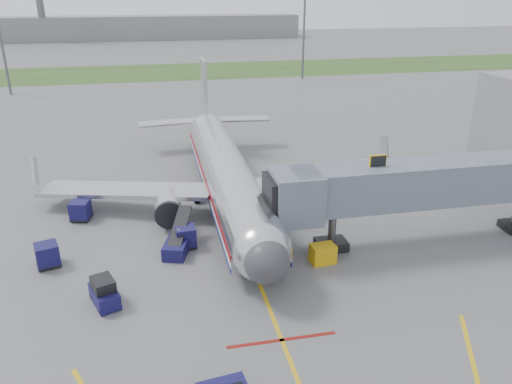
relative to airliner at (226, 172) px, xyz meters
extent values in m
plane|color=#565659|center=(0.00, -15.25, -2.65)|extent=(400.00, 400.00, 0.00)
cube|color=#2D4C1E|center=(0.00, 74.75, -2.64)|extent=(300.00, 25.00, 0.01)
cube|color=gold|center=(0.00, -17.25, -2.64)|extent=(0.25, 50.00, 0.01)
cube|color=maroon|center=(0.00, -19.25, -2.64)|extent=(6.00, 0.25, 0.01)
cylinder|color=silver|center=(0.00, -0.25, 0.05)|extent=(3.80, 28.00, 3.80)
sphere|color=silver|center=(0.00, -14.25, 0.05)|extent=(3.80, 3.80, 3.80)
sphere|color=#38383D|center=(0.00, -15.55, 0.05)|extent=(2.74, 2.74, 2.74)
cube|color=black|center=(0.00, -14.65, 0.60)|extent=(2.20, 1.20, 0.55)
cone|color=silver|center=(0.00, 16.25, 0.05)|extent=(3.80, 5.00, 3.80)
cube|color=#B7BAC1|center=(0.00, 15.75, 4.05)|extent=(0.35, 4.20, 7.00)
cube|color=#B7BAC1|center=(-8.50, -0.25, -0.85)|extent=(15.10, 8.59, 1.13)
cube|color=#B7BAC1|center=(8.50, -0.25, -0.85)|extent=(15.10, 8.59, 1.13)
cylinder|color=silver|center=(-5.20, -3.25, -1.30)|extent=(2.10, 3.60, 2.10)
cylinder|color=silver|center=(5.20, -3.25, -1.30)|extent=(2.10, 3.60, 2.10)
cube|color=maroon|center=(1.92, -0.25, -0.30)|extent=(0.05, 28.00, 0.45)
cube|color=navy|center=(1.92, -0.25, -1.20)|extent=(0.05, 28.00, 0.35)
cylinder|color=black|center=(0.00, -13.25, -2.35)|extent=(0.28, 0.70, 0.70)
cylinder|color=black|center=(-2.60, 0.25, -2.20)|extent=(0.50, 1.00, 1.00)
cylinder|color=black|center=(2.60, 0.25, -2.20)|extent=(0.50, 1.00, 1.00)
cube|color=slate|center=(13.00, -10.25, 1.95)|extent=(20.00, 3.00, 3.00)
cube|color=slate|center=(3.20, -10.25, 1.75)|extent=(3.20, 3.60, 3.40)
cube|color=black|center=(2.00, -10.25, 1.75)|extent=(1.60, 3.00, 2.80)
cube|color=gold|center=(9.00, -10.25, 3.75)|extent=(1.20, 0.15, 1.00)
cylinder|color=#595B60|center=(6.00, -10.25, -1.10)|extent=(0.56, 0.56, 3.10)
cube|color=black|center=(6.00, -10.25, -2.30)|extent=(2.20, 1.60, 0.70)
cylinder|color=#595B60|center=(-30.00, 54.75, 7.35)|extent=(0.44, 0.44, 20.00)
cylinder|color=#595B60|center=(25.00, 59.75, 7.35)|extent=(0.44, 0.44, 20.00)
cube|color=slate|center=(-10.00, 154.75, 1.35)|extent=(120.00, 14.00, 8.00)
cube|color=#0E0C36|center=(-9.45, -13.85, -2.11)|extent=(2.03, 2.72, 0.97)
cube|color=black|center=(-9.45, -13.85, -1.28)|extent=(1.64, 1.87, 0.68)
cylinder|color=black|center=(-9.60, -14.84, -2.40)|extent=(0.37, 0.53, 0.49)
cylinder|color=black|center=(-8.69, -14.51, -2.40)|extent=(0.37, 0.53, 0.49)
cylinder|color=black|center=(-10.21, -13.20, -2.40)|extent=(0.37, 0.53, 0.49)
cylinder|color=black|center=(-9.30, -12.86, -2.40)|extent=(0.37, 0.53, 0.49)
cube|color=#0E0C36|center=(-12.13, -1.43, -1.77)|extent=(1.71, 1.71, 1.43)
cube|color=black|center=(-12.13, -1.43, -2.48)|extent=(1.76, 1.76, 0.11)
cylinder|color=black|center=(-12.79, -1.85, -2.52)|extent=(0.25, 0.30, 0.26)
cylinder|color=black|center=(-11.71, -2.10, -2.52)|extent=(0.25, 0.30, 0.26)
cylinder|color=black|center=(-12.55, -0.77, -2.52)|extent=(0.25, 0.30, 0.26)
cylinder|color=black|center=(-11.46, -1.01, -2.52)|extent=(0.25, 0.30, 0.26)
cube|color=#0E0C36|center=(-13.48, -8.54, -1.76)|extent=(1.80, 1.80, 1.45)
cube|color=black|center=(-13.48, -8.54, -2.48)|extent=(1.86, 1.86, 0.11)
cylinder|color=black|center=(-13.86, -9.23, -2.51)|extent=(0.27, 0.31, 0.26)
cylinder|color=black|center=(-12.79, -8.91, -2.51)|extent=(0.27, 0.31, 0.26)
cylinder|color=black|center=(-14.18, -8.16, -2.51)|extent=(0.27, 0.31, 0.26)
cylinder|color=black|center=(-13.11, -7.84, -2.51)|extent=(0.27, 0.31, 0.26)
cube|color=#0E0C36|center=(-4.20, -7.77, -1.78)|extent=(1.53, 1.53, 1.42)
cube|color=black|center=(-4.20, -7.77, -2.48)|extent=(1.58, 1.58, 0.11)
cylinder|color=black|center=(-4.71, -8.36, -2.52)|extent=(0.22, 0.27, 0.26)
cylinder|color=black|center=(-3.61, -8.27, -2.52)|extent=(0.22, 0.27, 0.26)
cylinder|color=black|center=(-4.80, -7.27, -2.52)|extent=(0.22, 0.27, 0.26)
cylinder|color=black|center=(-3.70, -7.18, -2.52)|extent=(0.22, 0.27, 0.26)
cube|color=#0E0C36|center=(-4.72, -8.05, -2.16)|extent=(2.59, 4.16, 0.97)
cube|color=black|center=(-4.56, -7.53, -1.13)|extent=(2.21, 4.45, 1.53)
cylinder|color=black|center=(-5.65, -9.23, -2.34)|extent=(0.41, 0.65, 0.61)
cylinder|color=black|center=(-4.61, -9.55, -2.34)|extent=(0.41, 0.65, 0.61)
cylinder|color=black|center=(-4.82, -6.55, -2.34)|extent=(0.41, 0.65, 0.61)
cylinder|color=black|center=(-3.79, -6.87, -2.34)|extent=(0.41, 0.65, 0.61)
cube|color=gold|center=(4.78, -11.92, -1.99)|extent=(1.75, 1.26, 1.32)
cylinder|color=black|center=(4.24, -11.97, -2.48)|extent=(0.25, 0.35, 0.33)
cylinder|color=black|center=(5.33, -11.86, -2.48)|extent=(0.25, 0.35, 0.33)
imported|color=#9FD218|center=(-4.63, -8.07, -1.85)|extent=(0.70, 0.65, 1.60)
camera|label=1|loc=(-5.81, -40.12, 14.81)|focal=35.00mm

